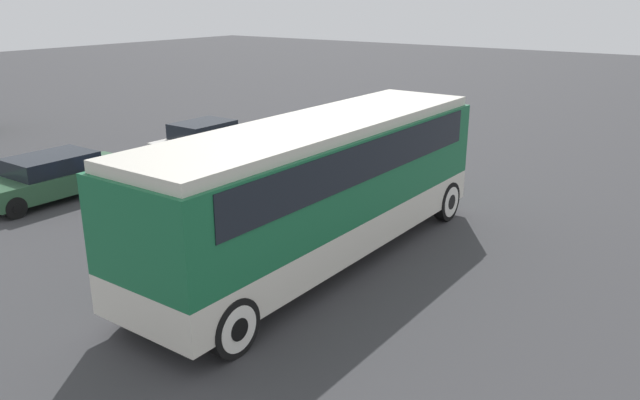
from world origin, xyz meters
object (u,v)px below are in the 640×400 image
at_px(parked_car_mid, 206,140).
at_px(parked_car_far, 224,173).
at_px(tour_bus, 323,178).
at_px(parked_car_near, 57,176).

xyz_separation_m(parked_car_mid, parked_car_far, (-2.95, -3.81, 0.03)).
relative_size(tour_bus, parked_car_mid, 2.46).
distance_m(parked_car_mid, parked_car_far, 4.82).
bearing_deg(parked_car_mid, parked_car_far, -127.69).
height_order(tour_bus, parked_car_far, tour_bus).
bearing_deg(parked_car_far, parked_car_near, 127.68).
bearing_deg(parked_car_far, tour_bus, -112.55).
relative_size(parked_car_near, parked_car_far, 0.96).
bearing_deg(parked_car_near, parked_car_far, -52.32).
bearing_deg(tour_bus, parked_car_near, 95.47).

